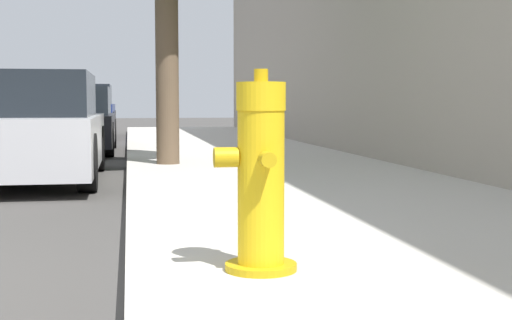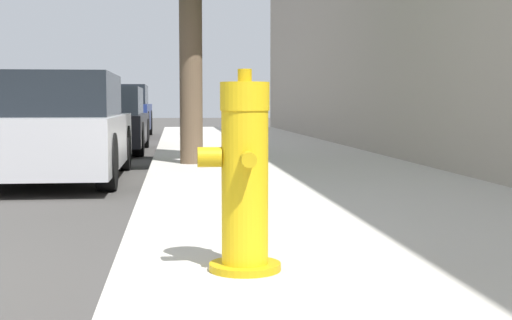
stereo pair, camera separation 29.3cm
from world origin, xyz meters
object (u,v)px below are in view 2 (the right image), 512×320
(parked_car_mid, at_px, (97,121))
(parked_car_far, at_px, (116,112))
(fire_hydrant, at_px, (244,179))
(parked_car_near, at_px, (48,129))

(parked_car_mid, xyz_separation_m, parked_car_far, (-0.10, 5.76, 0.09))
(fire_hydrant, relative_size, parked_car_mid, 0.25)
(fire_hydrant, distance_m, parked_car_far, 16.32)
(fire_hydrant, height_order, parked_car_far, parked_car_far)
(fire_hydrant, height_order, parked_car_mid, parked_car_mid)
(parked_car_near, distance_m, parked_car_far, 10.73)
(parked_car_mid, bearing_deg, fire_hydrant, -80.27)
(parked_car_far, bearing_deg, fire_hydrant, -83.34)
(parked_car_mid, distance_m, parked_car_far, 5.76)
(parked_car_near, bearing_deg, fire_hydrant, -71.26)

